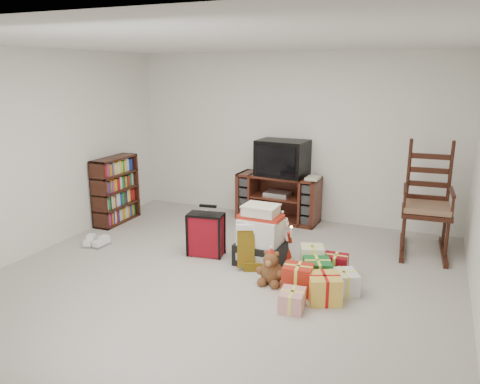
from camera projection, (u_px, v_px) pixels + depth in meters
name	position (u px, v px, depth m)	size (l,w,h in m)	color
room	(221.00, 169.00, 4.83)	(5.01, 5.01, 2.51)	#B3ADA4
tv_stand	(278.00, 198.00, 7.10)	(1.26, 0.50, 0.71)	#4F1E16
bookshelf	(116.00, 191.00, 7.01)	(0.27, 0.81, 0.99)	#3C1A10
rocking_chair	(426.00, 213.00, 5.87)	(0.64, 1.00, 1.45)	#3C1A10
gift_pile	(260.00, 239.00, 5.50)	(0.58, 0.43, 0.71)	black
red_suitcase	(206.00, 234.00, 5.76)	(0.44, 0.28, 0.63)	maroon
stocking	(246.00, 247.00, 5.35)	(0.25, 0.11, 0.55)	#0D7510
teddy_bear	(271.00, 269.00, 5.02)	(0.25, 0.22, 0.37)	brown
santa_figurine	(282.00, 242.00, 5.63)	(0.30, 0.28, 0.61)	#A82112
mrs_claus_figurine	(207.00, 236.00, 5.90)	(0.26, 0.25, 0.54)	#A82112
sneaker_pair	(96.00, 242.00, 6.13)	(0.32, 0.28, 0.09)	white
gift_cluster	(319.00, 277.00, 4.90)	(0.79, 1.15, 0.27)	#A52212
crt_television	(282.00, 158.00, 6.93)	(0.76, 0.59, 0.53)	black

